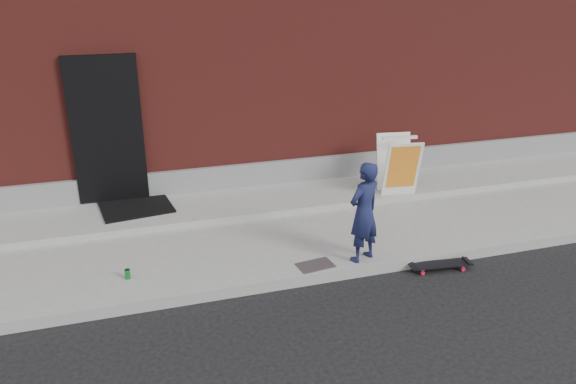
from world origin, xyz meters
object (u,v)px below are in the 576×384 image
object	(u,v)px
child	(364,212)
soda_can	(128,274)
skateboard	(440,265)
pizza_sign	(398,165)

from	to	relation	value
child	soda_can	bearing A→B (deg)	-31.35
skateboard	soda_can	xyz separation A→B (m)	(-3.91, 0.69, 0.14)
child	skateboard	xyz separation A→B (m)	(0.98, -0.32, -0.74)
soda_can	skateboard	bearing A→B (deg)	-10.02
child	soda_can	world-z (taller)	child
skateboard	pizza_sign	distance (m)	2.24
child	pizza_sign	xyz separation A→B (m)	(1.41, 1.78, -0.09)
pizza_sign	soda_can	bearing A→B (deg)	-162.04
pizza_sign	skateboard	bearing A→B (deg)	-101.53
skateboard	soda_can	bearing A→B (deg)	169.98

